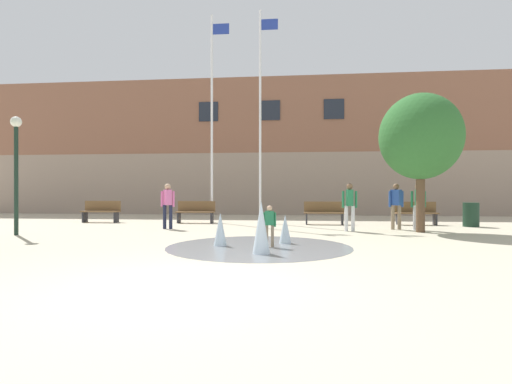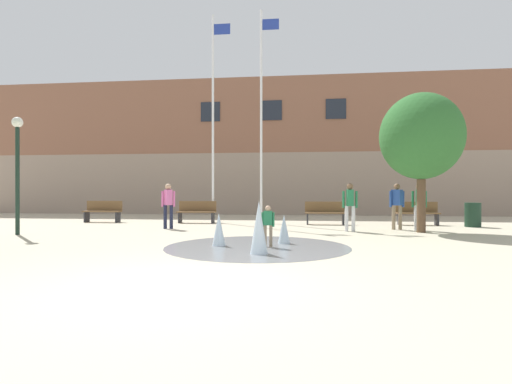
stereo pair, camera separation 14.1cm
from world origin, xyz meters
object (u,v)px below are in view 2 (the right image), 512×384
Objects in this scene: adult_in_red at (168,202)px; trash_can at (473,215)px; park_bench_near_trashcan at (325,212)px; flagpole_left at (214,113)px; park_bench_far_left at (103,211)px; street_tree_near_building at (421,137)px; flagpole_right at (262,110)px; teen_by_trashcan at (350,203)px; lamp_post_left_lane at (17,157)px; park_bench_center at (197,211)px; adult_near_bench at (419,203)px; park_bench_far_right at (417,213)px; child_in_fountain at (268,223)px; adult_watching at (397,203)px.

adult_in_red is 11.18m from trash_can.
park_bench_near_trashcan is 5.41m from trash_can.
flagpole_left reaches higher than park_bench_near_trashcan.
park_bench_far_left and park_bench_near_trashcan have the same top height.
street_tree_near_building reaches higher than park_bench_near_trashcan.
flagpole_right reaches higher than street_tree_near_building.
teen_by_trashcan is 0.44× the size of lamp_post_left_lane.
flagpole_left is at bearing 38.77° from park_bench_center.
teen_by_trashcan is (10.04, -2.79, 0.45)m from park_bench_far_left.
flagpole_right is at bearing 75.01° from adult_near_bench.
street_tree_near_building is (5.49, -3.40, -1.66)m from flagpole_right.
park_bench_near_trashcan is 4.77m from street_tree_near_building.
adult_near_bench reaches higher than park_bench_center.
adult_in_red is at bearing -155.78° from park_bench_near_trashcan.
child_in_fountain is at bearing -127.84° from park_bench_far_right.
street_tree_near_building reaches higher than adult_watching.
trash_can is 4.28m from street_tree_near_building.
adult_watching is at bearing -9.70° from park_bench_far_left.
park_bench_far_right is at bearing 103.29° from adult_watching.
adult_near_bench is (8.61, 0.42, 0.00)m from adult_in_red.
trash_can is at bearing -44.72° from adult_near_bench.
lamp_post_left_lane is at bearing -163.57° from trash_can.
flagpole_right is at bearing 166.33° from park_bench_near_trashcan.
flagpole_right is 9.16m from lamp_post_left_lane.
lamp_post_left_lane is at bearing -159.00° from park_bench_far_right.
teen_by_trashcan is at bearing -155.05° from trash_can.
lamp_post_left_lane reaches higher than child_in_fountain.
teen_by_trashcan is at bearing -110.37° from adult_watching.
flagpole_left is at bearing 48.68° from lamp_post_left_lane.
child_in_fountain is at bearing -139.67° from street_tree_near_building.
park_bench_far_right is at bearing 2.41° from park_bench_near_trashcan.
park_bench_far_right is 1.91m from trash_can.
child_in_fountain is (-1.72, -6.68, 0.10)m from park_bench_near_trashcan.
street_tree_near_building reaches higher than park_bench_far_left.
adult_near_bench is 1.00× the size of teen_by_trashcan.
adult_near_bench is at bearing 12.50° from lamp_post_left_lane.
adult_near_bench is 0.35× the size of street_tree_near_building.
adult_watching is at bearing -66.99° from teen_by_trashcan.
park_bench_far_right is 1.01× the size of adult_near_bench.
park_bench_far_right is 1.01× the size of teen_by_trashcan.
adult_in_red is at bearing -169.51° from trash_can.
child_in_fountain is at bearing -41.49° from park_bench_far_left.
park_bench_far_right is 2.45m from adult_watching.
adult_in_red is at bearing 31.04° from lamp_post_left_lane.
street_tree_near_building is (2.89, -2.76, 2.60)m from park_bench_near_trashcan.
adult_in_red is 1.00× the size of teen_by_trashcan.
teen_by_trashcan is 1.61× the size of child_in_fountain.
street_tree_near_building is (12.42, 2.12, 0.71)m from lamp_post_left_lane.
trash_can is at bearing -6.33° from flagpole_left.
adult_in_red and adult_near_bench have the same top height.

